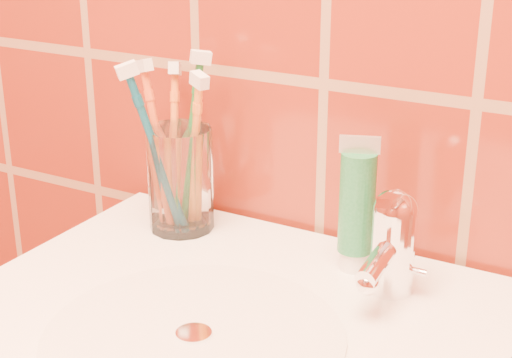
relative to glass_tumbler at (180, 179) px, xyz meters
The scene contains 8 objects.
glass_tumbler is the anchor object (origin of this frame).
toothpaste_tube 0.24m from the glass_tumbler, ahead, with size 0.04×0.04×0.16m.
faucet 0.29m from the glass_tumbler, ahead, with size 0.05×0.11×0.12m.
toothbrush_0 0.05m from the glass_tumbler, 78.26° to the left, with size 0.05×0.05×0.23m, color #1F7733, non-canonical shape.
toothbrush_1 0.05m from the glass_tumbler, 112.18° to the right, with size 0.06×0.07×0.23m, color #0D516F, non-canonical shape.
toothbrush_2 0.04m from the glass_tumbler, ahead, with size 0.06×0.04×0.21m, color orange, non-canonical shape.
toothbrush_3 0.05m from the glass_tumbler, behind, with size 0.08×0.04×0.22m, color #DB5726, non-canonical shape.
toothbrush_4 0.05m from the glass_tumbler, 137.21° to the left, with size 0.05×0.08×0.21m, color orange, non-canonical shape.
Camera 1 is at (0.38, 0.36, 1.27)m, focal length 55.00 mm.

